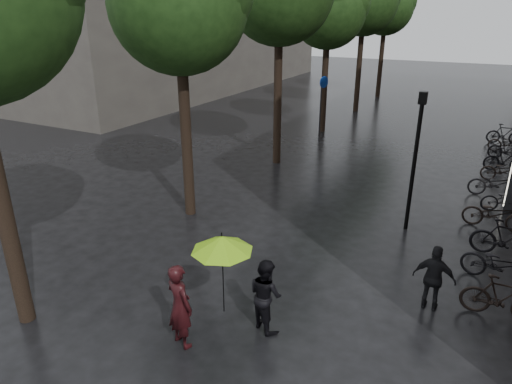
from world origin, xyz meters
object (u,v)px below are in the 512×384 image
Objects in this scene: person_burgundy at (180,306)px; lamp_post at (416,149)px; person_black at (266,294)px; parked_bicycles at (504,187)px; pedestrian_walking at (434,278)px.

person_burgundy is 7.85m from lamp_post.
parked_bicycles is (4.13, 9.76, -0.30)m from person_black.
parked_bicycles is (1.26, 7.56, -0.28)m from pedestrian_walking.
pedestrian_walking is (2.87, 2.20, -0.02)m from person_black.
parked_bicycles is at bearing 57.20° from lamp_post.
pedestrian_walking is 4.28m from lamp_post.
person_black reaches higher than parked_bicycles.
person_black is 0.10× the size of parked_bicycles.
person_black is at bearing -105.65° from lamp_post.
person_burgundy is 0.43× the size of lamp_post.
person_burgundy reaches higher than pedestrian_walking.
person_black is 1.03× the size of pedestrian_walking.
parked_bicycles is 4.95m from lamp_post.
person_black reaches higher than pedestrian_walking.
lamp_post is at bearing -93.17° from person_burgundy.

